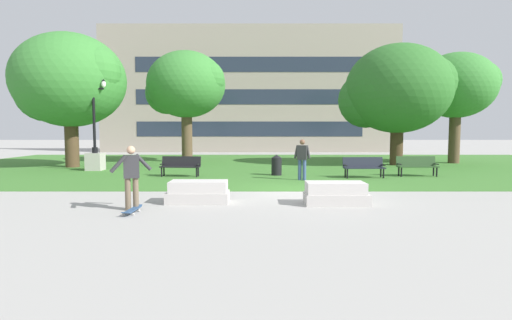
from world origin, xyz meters
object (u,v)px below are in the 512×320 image
object	(u,v)px
concrete_block_left	(335,194)
person_bystander_near_lawn	(301,157)
concrete_block_center	(197,192)
person_skateboarder	(130,174)
park_bench_near_left	(362,166)
skateboard	(131,210)
trash_bin	(275,165)
park_bench_far_left	(416,165)
lamp_post_left	(94,152)
park_bench_near_right	(179,165)

from	to	relation	value
concrete_block_left	person_bystander_near_lawn	bearing A→B (deg)	93.75
concrete_block_left	person_bystander_near_lawn	size ratio (longest dim) A/B	1.05
concrete_block_left	person_bystander_near_lawn	xyz separation A→B (m)	(-0.35, 5.35, 0.68)
concrete_block_center	person_skateboarder	size ratio (longest dim) A/B	1.05
concrete_block_center	park_bench_near_left	bearing A→B (deg)	42.67
skateboard	trash_bin	xyz separation A→B (m)	(4.13, 8.40, 0.42)
skateboard	park_bench_near_left	world-z (taller)	park_bench_near_left
skateboard	park_bench_far_left	distance (m)	13.22
concrete_block_left	person_skateboarder	world-z (taller)	person_skateboarder
skateboard	lamp_post_left	size ratio (longest dim) A/B	0.22
concrete_block_left	lamp_post_left	bearing A→B (deg)	138.53
trash_bin	person_bystander_near_lawn	size ratio (longest dim) A/B	0.56
park_bench_near_right	person_bystander_near_lawn	xyz separation A→B (m)	(5.36, -1.37, 0.44)
concrete_block_center	concrete_block_left	world-z (taller)	same
park_bench_near_left	park_bench_far_left	bearing A→B (deg)	12.90
park_bench_near_left	person_bystander_near_lawn	size ratio (longest dim) A/B	1.07
park_bench_near_right	trash_bin	size ratio (longest dim) A/B	1.92
skateboard	park_bench_near_left	distance (m)	10.87
concrete_block_center	lamp_post_left	bearing A→B (deg)	126.16
concrete_block_center	park_bench_near_right	distance (m)	6.69
concrete_block_center	park_bench_near_right	size ratio (longest dim) A/B	0.98
park_bench_far_left	trash_bin	size ratio (longest dim) A/B	1.88
park_bench_near_left	lamp_post_left	size ratio (longest dim) A/B	0.39
concrete_block_left	trash_bin	size ratio (longest dim) A/B	1.88
concrete_block_left	trash_bin	distance (m)	7.29
concrete_block_center	skateboard	bearing A→B (deg)	-134.68
lamp_post_left	trash_bin	world-z (taller)	lamp_post_left
park_bench_near_right	person_bystander_near_lawn	bearing A→B (deg)	-14.32
person_skateboarder	park_bench_near_right	size ratio (longest dim) A/B	0.93
concrete_block_left	park_bench_near_left	size ratio (longest dim) A/B	0.99
concrete_block_center	park_bench_near_left	xyz separation A→B (m)	(6.44, 5.93, 0.23)
skateboard	person_bystander_near_lawn	world-z (taller)	person_bystander_near_lawn
person_skateboarder	concrete_block_center	bearing A→B (deg)	33.94
person_skateboarder	lamp_post_left	xyz separation A→B (m)	(-5.10, 10.25, 0.02)
lamp_post_left	trash_bin	size ratio (longest dim) A/B	4.91
skateboard	park_bench_near_right	world-z (taller)	park_bench_near_right
concrete_block_center	trash_bin	size ratio (longest dim) A/B	1.88
park_bench_near_left	concrete_block_center	bearing A→B (deg)	-137.33
park_bench_near_right	person_bystander_near_lawn	distance (m)	5.55
person_skateboarder	lamp_post_left	size ratio (longest dim) A/B	0.36
park_bench_near_right	concrete_block_left	bearing A→B (deg)	-49.65
concrete_block_center	park_bench_near_right	xyz separation A→B (m)	(-1.73, 6.45, 0.23)
concrete_block_left	park_bench_far_left	world-z (taller)	park_bench_far_left
concrete_block_center	park_bench_far_left	world-z (taller)	park_bench_far_left
person_skateboarder	park_bench_near_left	size ratio (longest dim) A/B	0.94
trash_bin	person_bystander_near_lawn	distance (m)	2.12
concrete_block_left	skateboard	size ratio (longest dim) A/B	1.75
concrete_block_left	person_skateboarder	bearing A→B (deg)	-171.68
park_bench_near_left	park_bench_near_right	world-z (taller)	same
concrete_block_center	park_bench_near_right	bearing A→B (deg)	105.03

